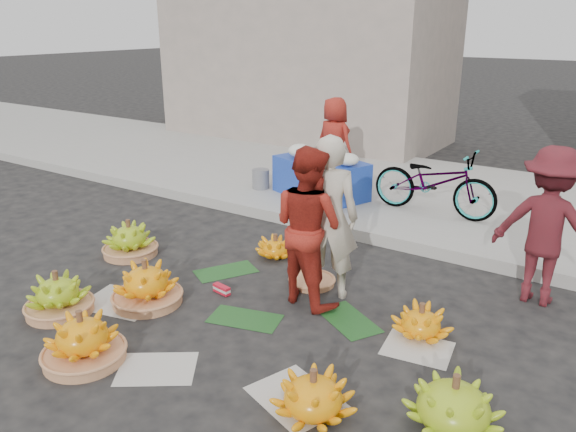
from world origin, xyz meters
The scene contains 23 objects.
ground centered at (0.00, 0.00, 0.00)m, with size 80.00×80.00×0.00m, color black.
curb centered at (0.00, 2.20, 0.07)m, with size 40.00×0.25×0.15m, color gray.
sidewalk centered at (0.00, 4.30, 0.06)m, with size 40.00×4.00×0.12m, color gray.
building_left centered at (-4.00, 7.20, 2.00)m, with size 6.00×3.00×4.00m, color gray.
newspaper_scatter centered at (0.00, -0.80, 0.00)m, with size 3.20×1.80×0.00m, color beige, non-canonical shape.
banana_leaves centered at (-0.10, 0.20, 0.00)m, with size 2.00×1.00×0.00m, color #17451A, non-canonical shape.
banana_bunch_0 centered at (-1.07, -0.47, 0.19)m, with size 0.75×0.75×0.45m.
banana_bunch_1 centered at (-1.61, -1.06, 0.18)m, with size 0.61×0.61×0.43m.
banana_bunch_2 centered at (-0.77, -1.43, 0.19)m, with size 0.72×0.72×0.45m.
banana_bunch_3 centered at (1.10, -0.98, 0.16)m, with size 0.71×0.71×0.36m.
banana_bunch_4 centered at (1.94, -0.59, 0.18)m, with size 0.73×0.73×0.41m.
banana_bunch_5 centered at (1.34, 0.42, 0.13)m, with size 0.62×0.62×0.31m.
banana_bunch_6 centered at (-2.13, 0.26, 0.18)m, with size 0.63×0.63×0.43m.
banana_bunch_7 centered at (-0.68, 1.13, 0.12)m, with size 0.49×0.49×0.28m.
basket_spare centered at (0.04, 0.76, 0.03)m, with size 0.46×0.46×0.05m, color #B0704A.
incense_stack centered at (-0.60, 0.07, 0.05)m, with size 0.20×0.06×0.08m, color red.
vendor_cream centered at (0.27, 0.64, 0.81)m, with size 0.59×0.39×1.61m, color beige.
vendor_red centered at (0.18, 0.44, 0.76)m, with size 0.74×0.58×1.53m, color #A9281A.
man_striped centered at (2.04, 1.66, 0.76)m, with size 0.99×0.57×1.52m, color maroon.
flower_table centered at (-1.25, 3.14, 0.43)m, with size 1.52×1.23×0.76m.
grey_bucket centered at (-2.23, 2.98, 0.27)m, with size 0.26×0.26×0.30m, color slate.
flower_vendor centered at (-1.41, 3.81, 0.80)m, with size 0.67×0.44×1.37m, color #A9281A.
bicycle centered at (0.40, 3.29, 0.56)m, with size 1.67×0.58×0.88m, color gray.
Camera 1 is at (2.72, -3.77, 2.58)m, focal length 35.00 mm.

